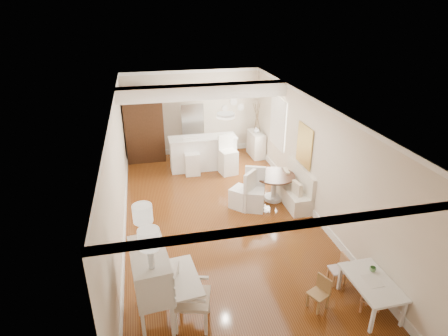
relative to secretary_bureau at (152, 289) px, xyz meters
name	(u,v)px	position (x,y,z in m)	size (l,w,h in m)	color
room	(219,138)	(1.74, 3.10, 1.29)	(9.00, 9.04, 2.82)	brown
secretary_bureau	(152,289)	(0.00, 0.00, 0.00)	(1.08, 1.10, 1.39)	white
gustavian_armchair	(192,297)	(0.61, -0.15, -0.17)	(0.61, 0.61, 1.05)	white
kids_table	(370,294)	(3.60, -0.46, -0.41)	(0.67, 1.12, 0.56)	white
kids_chair_a	(318,293)	(2.73, -0.28, -0.39)	(0.29, 0.29, 0.61)	#A87F4C
kids_chair_b	(338,269)	(3.36, 0.23, -0.40)	(0.28, 0.28, 0.59)	#A8764C
kids_chair_c	(372,299)	(3.55, -0.58, -0.41)	(0.27, 0.27, 0.57)	#B87A53
banquette	(292,185)	(3.69, 3.28, -0.20)	(0.52, 1.60, 0.98)	silver
dining_table	(274,187)	(3.27, 3.49, -0.33)	(1.05, 1.05, 0.72)	#482717
slip_chair_near	(254,190)	(2.62, 3.15, -0.16)	(0.51, 0.53, 1.07)	white
slip_chair_far	(242,189)	(2.36, 3.30, -0.17)	(0.49, 0.51, 1.04)	white
breakfast_counter	(203,153)	(1.80, 5.88, -0.18)	(2.05, 0.65, 1.03)	white
bar_stool_left	(192,157)	(1.41, 5.53, -0.14)	(0.44, 0.44, 1.10)	white
bar_stool_right	(228,155)	(2.47, 5.33, -0.10)	(0.47, 0.47, 1.18)	white
pantry_cabinet	(144,126)	(0.10, 6.96, 0.46)	(1.20, 0.60, 2.30)	#381E11
fridge	(203,130)	(2.00, 6.93, 0.21)	(0.75, 0.65, 1.80)	silver
sideboard	(256,144)	(3.70, 6.50, -0.28)	(0.39, 0.87, 0.83)	silver
pencil_cup	(373,269)	(3.74, -0.23, -0.09)	(0.11, 0.11, 0.09)	#639B5A
branch_vase	(256,130)	(3.69, 6.48, 0.24)	(0.19, 0.19, 0.20)	white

